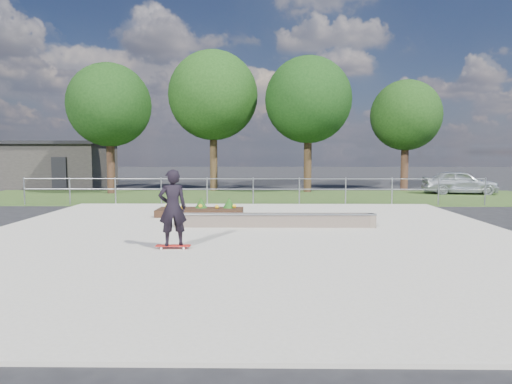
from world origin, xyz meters
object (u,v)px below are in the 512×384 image
at_px(planter_bed, 200,210).
at_px(grind_ledge, 275,220).
at_px(skateboarder, 173,208).
at_px(parked_car, 460,182).

bearing_deg(planter_bed, grind_ledge, -43.55).
xyz_separation_m(skateboarder, parked_car, (12.90, 14.65, -0.36)).
relative_size(skateboarder, parked_car, 0.48).
bearing_deg(parked_car, grind_ledge, 144.24).
xyz_separation_m(planter_bed, skateboarder, (0.12, -5.57, 0.77)).
relative_size(planter_bed, skateboarder, 1.63).
xyz_separation_m(grind_ledge, planter_bed, (-2.56, 2.43, -0.02)).
bearing_deg(grind_ledge, parked_car, 47.71).
bearing_deg(grind_ledge, planter_bed, 136.45).
bearing_deg(parked_car, planter_bed, 131.39).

